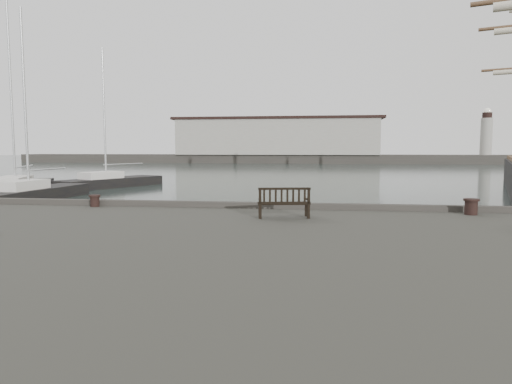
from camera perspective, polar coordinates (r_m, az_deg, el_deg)
ground at (r=14.74m, az=0.60°, el=-7.97°), size 400.00×400.00×0.00m
breakwater at (r=106.42m, az=4.45°, el=5.93°), size 140.00×9.50×12.20m
bench at (r=12.33m, az=3.48°, el=-2.04°), size 1.46×0.72×0.80m
bollard_left at (r=15.56m, az=-19.50°, el=-1.04°), size 0.48×0.48×0.38m
bollard_right at (r=14.24m, az=25.30°, el=-1.67°), size 0.57×0.57×0.45m
yacht_b at (r=38.66m, az=-27.57°, el=0.13°), size 7.18×12.76×16.32m
yacht_c at (r=33.42m, az=-25.99°, el=-0.55°), size 2.70×9.63×12.84m
yacht_d at (r=42.71m, az=-17.67°, el=0.93°), size 6.71×10.31×12.64m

